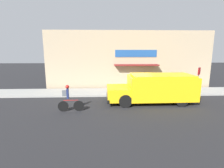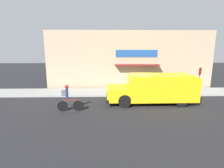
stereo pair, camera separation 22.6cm
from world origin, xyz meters
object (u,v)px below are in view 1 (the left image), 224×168
at_px(cyclist, 69,98).
at_px(stop_sign_post, 199,76).
at_px(trash_bin, 178,86).
at_px(school_bus, 155,88).

distance_m(cyclist, stop_sign_post, 10.95).
distance_m(cyclist, trash_bin, 10.16).
xyz_separation_m(cyclist, stop_sign_post, (10.20, 3.89, 0.77)).
bearing_deg(school_bus, trash_bin, 45.84).
xyz_separation_m(school_bus, trash_bin, (3.10, 3.27, -0.58)).
xyz_separation_m(cyclist, trash_bin, (8.91, 4.87, -0.33)).
xyz_separation_m(school_bus, cyclist, (-5.81, -1.60, -0.25)).
bearing_deg(school_bus, cyclist, -165.27).
bearing_deg(trash_bin, cyclist, -151.34).
height_order(school_bus, stop_sign_post, stop_sign_post).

